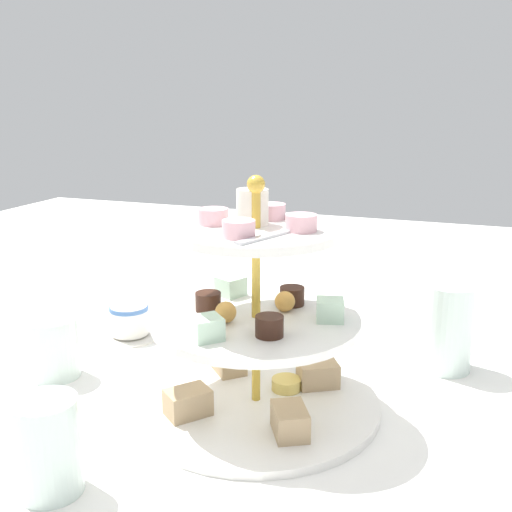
{
  "coord_description": "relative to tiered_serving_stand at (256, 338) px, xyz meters",
  "views": [
    {
      "loc": [
        -0.62,
        -0.23,
        0.36
      ],
      "look_at": [
        0.0,
        0.0,
        0.18
      ],
      "focal_mm": 42.95,
      "sensor_mm": 36.0,
      "label": 1
    }
  ],
  "objects": [
    {
      "name": "teacup_with_saucer",
      "position": [
        0.14,
        0.25,
        -0.06
      ],
      "size": [
        0.09,
        0.09,
        0.05
      ],
      "color": "white",
      "rests_on": "ground_plane"
    },
    {
      "name": "water_glass_tall_right",
      "position": [
        0.19,
        -0.2,
        -0.03
      ],
      "size": [
        0.07,
        0.07,
        0.12
      ],
      "primitive_type": "cylinder",
      "color": "silver",
      "rests_on": "ground_plane"
    },
    {
      "name": "water_glass_mid_back",
      "position": [
        -0.22,
        0.12,
        -0.04
      ],
      "size": [
        0.06,
        0.06,
        0.09
      ],
      "primitive_type": "cylinder",
      "color": "silver",
      "rests_on": "ground_plane"
    },
    {
      "name": "ground_plane",
      "position": [
        -0.0,
        0.0,
        -0.09
      ],
      "size": [
        2.4,
        2.4,
        0.0
      ],
      "primitive_type": "plane",
      "color": "white"
    },
    {
      "name": "butter_knife_right",
      "position": [
        0.31,
        0.09,
        -0.09
      ],
      "size": [
        0.06,
        0.17,
        0.0
      ],
      "primitive_type": "cube",
      "rotation": [
        0.0,
        0.0,
        8.1
      ],
      "color": "silver",
      "rests_on": "ground_plane"
    },
    {
      "name": "tiered_serving_stand",
      "position": [
        0.0,
        0.0,
        0.0
      ],
      "size": [
        0.29,
        0.29,
        0.27
      ],
      "color": "white",
      "rests_on": "ground_plane"
    },
    {
      "name": "water_glass_short_left",
      "position": [
        -0.01,
        0.28,
        -0.05
      ],
      "size": [
        0.06,
        0.06,
        0.08
      ],
      "primitive_type": "cylinder",
      "color": "silver",
      "rests_on": "ground_plane"
    }
  ]
}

